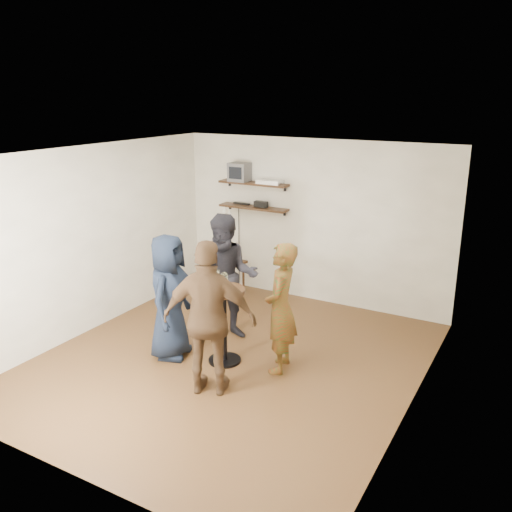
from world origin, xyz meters
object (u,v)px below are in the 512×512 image
at_px(person_plaid, 281,308).
at_px(radio, 261,204).
at_px(side_table, 227,267).
at_px(drinks_table, 224,315).
at_px(person_dark, 227,278).
at_px(crt_monitor, 240,172).
at_px(dvd_deck, 270,182).
at_px(person_navy, 169,297).
at_px(person_brown, 210,319).

bearing_deg(person_plaid, radio, -160.04).
bearing_deg(side_table, drinks_table, -58.65).
bearing_deg(person_dark, drinks_table, -90.00).
height_order(crt_monitor, person_dark, crt_monitor).
xyz_separation_m(person_plaid, person_dark, (-1.04, 0.46, 0.07)).
xyz_separation_m(dvd_deck, side_table, (-0.57, -0.42, -1.40)).
bearing_deg(radio, drinks_table, -71.53).
relative_size(dvd_deck, drinks_table, 0.41).
height_order(dvd_deck, person_dark, dvd_deck).
height_order(dvd_deck, person_plaid, dvd_deck).
xyz_separation_m(crt_monitor, dvd_deck, (0.56, 0.00, -0.12)).
height_order(person_plaid, person_dark, person_dark).
relative_size(person_plaid, person_navy, 0.99).
bearing_deg(dvd_deck, person_brown, -73.90).
bearing_deg(radio, side_table, -134.16).
bearing_deg(person_plaid, person_dark, -127.66).
bearing_deg(person_navy, person_dark, -38.18).
bearing_deg(person_plaid, person_navy, -89.48).
relative_size(crt_monitor, dvd_deck, 0.80).
distance_m(radio, person_navy, 2.70).
bearing_deg(crt_monitor, radio, 0.00).
height_order(crt_monitor, drinks_table, crt_monitor).
xyz_separation_m(drinks_table, person_dark, (-0.34, 0.63, 0.25)).
bearing_deg(person_brown, radio, -91.48).
bearing_deg(dvd_deck, side_table, -143.78).
bearing_deg(radio, person_dark, -75.47).
height_order(dvd_deck, drinks_table, dvd_deck).
relative_size(crt_monitor, person_dark, 0.18).
relative_size(radio, person_brown, 0.12).
distance_m(dvd_deck, person_brown, 3.37).
distance_m(dvd_deck, radio, 0.41).
height_order(drinks_table, person_plaid, person_plaid).
height_order(dvd_deck, person_navy, dvd_deck).
distance_m(side_table, drinks_table, 2.34).
bearing_deg(side_table, person_plaid, -43.59).
xyz_separation_m(dvd_deck, person_navy, (-0.05, -2.60, -1.09)).
distance_m(radio, side_table, 1.18).
height_order(radio, person_navy, person_navy).
xyz_separation_m(radio, side_table, (-0.41, -0.42, -1.02)).
height_order(dvd_deck, radio, dvd_deck).
bearing_deg(person_brown, side_table, -81.60).
bearing_deg(person_plaid, drinks_table, -90.00).
xyz_separation_m(crt_monitor, person_dark, (0.86, -1.78, -1.14)).
xyz_separation_m(drinks_table, person_brown, (0.25, -0.67, 0.26)).
bearing_deg(dvd_deck, person_navy, -91.20).
relative_size(person_plaid, person_brown, 0.90).
bearing_deg(person_brown, person_navy, -47.71).
distance_m(dvd_deck, person_dark, 2.08).
bearing_deg(crt_monitor, side_table, -92.01).
bearing_deg(dvd_deck, person_dark, -80.56).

